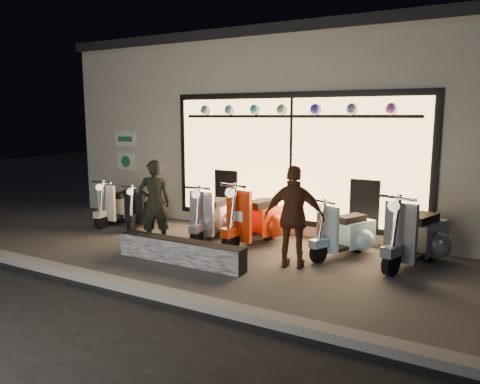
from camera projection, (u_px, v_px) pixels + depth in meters
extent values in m
plane|color=#383533|center=(205.00, 253.00, 8.28)|extent=(40.00, 40.00, 0.00)
cube|color=slate|center=(125.00, 285.00, 6.55)|extent=(40.00, 0.25, 0.12)
cube|color=beige|center=(310.00, 132.00, 12.25)|extent=(10.00, 6.00, 4.00)
cube|color=black|center=(312.00, 49.00, 11.91)|extent=(10.20, 6.20, 0.20)
cube|color=black|center=(292.00, 159.00, 9.34)|extent=(5.45, 0.06, 2.65)
cube|color=#FFBF6B|center=(291.00, 159.00, 9.31)|extent=(5.20, 0.04, 2.40)
cube|color=black|center=(291.00, 116.00, 9.14)|extent=(4.90, 0.06, 0.06)
cube|color=white|center=(126.00, 139.00, 11.42)|extent=(0.65, 0.04, 0.38)
cube|color=white|center=(127.00, 161.00, 11.50)|extent=(0.55, 0.04, 0.42)
cube|color=black|center=(181.00, 251.00, 7.71)|extent=(2.36, 0.28, 0.40)
cylinder|color=black|center=(197.00, 237.00, 8.69)|extent=(0.15, 0.36, 0.36)
cylinder|color=black|center=(221.00, 225.00, 9.64)|extent=(0.17, 0.37, 0.36)
cube|color=#B4B4B9|center=(202.00, 214.00, 8.82)|extent=(0.49, 0.13, 0.86)
cube|color=#B4B4B9|center=(218.00, 216.00, 9.51)|extent=(0.52, 0.78, 0.48)
cube|color=black|center=(216.00, 203.00, 9.36)|extent=(0.36, 0.62, 0.13)
sphere|color=#FFF2CC|center=(196.00, 194.00, 8.54)|extent=(0.17, 0.17, 0.16)
cylinder|color=black|center=(231.00, 243.00, 8.26)|extent=(0.17, 0.40, 0.39)
cylinder|color=black|center=(268.00, 230.00, 9.15)|extent=(0.20, 0.41, 0.39)
cube|color=red|center=(239.00, 216.00, 8.38)|extent=(0.53, 0.16, 0.94)
cube|color=red|center=(265.00, 219.00, 9.02)|extent=(0.60, 0.87, 0.53)
cube|color=black|center=(261.00, 204.00, 8.88)|extent=(0.42, 0.68, 0.14)
sphere|color=#FFF2CC|center=(230.00, 193.00, 8.11)|extent=(0.20, 0.20, 0.17)
cylinder|color=black|center=(131.00, 225.00, 9.80)|extent=(0.19, 0.32, 0.31)
cylinder|color=black|center=(147.00, 216.00, 10.67)|extent=(0.20, 0.32, 0.31)
cube|color=black|center=(134.00, 207.00, 9.92)|extent=(0.41, 0.20, 0.74)
cube|color=black|center=(145.00, 208.00, 10.55)|extent=(0.57, 0.72, 0.41)
cube|color=black|center=(143.00, 198.00, 10.42)|extent=(0.41, 0.56, 0.11)
sphere|color=#FFF2CC|center=(130.00, 192.00, 9.67)|extent=(0.17, 0.17, 0.13)
cylinder|color=black|center=(101.00, 221.00, 10.06)|extent=(0.12, 0.33, 0.33)
cylinder|color=black|center=(129.00, 213.00, 10.91)|extent=(0.14, 0.33, 0.33)
cube|color=beige|center=(107.00, 203.00, 10.18)|extent=(0.44, 0.10, 0.78)
cube|color=beige|center=(126.00, 205.00, 10.79)|extent=(0.45, 0.70, 0.44)
cube|color=black|center=(123.00, 195.00, 10.66)|extent=(0.31, 0.55, 0.11)
sphere|color=#FFF2CC|center=(99.00, 187.00, 9.93)|extent=(0.15, 0.15, 0.14)
cylinder|color=black|center=(318.00, 253.00, 7.74)|extent=(0.22, 0.34, 0.33)
cylinder|color=black|center=(357.00, 243.00, 8.32)|extent=(0.24, 0.35, 0.33)
cube|color=#91BCCE|center=(328.00, 229.00, 7.80)|extent=(0.44, 0.25, 0.80)
cube|color=#91BCCE|center=(354.00, 233.00, 8.22)|extent=(0.65, 0.79, 0.45)
cube|color=black|center=(351.00, 219.00, 8.12)|extent=(0.47, 0.61, 0.12)
sphere|color=#FFF2CC|center=(319.00, 208.00, 7.62)|extent=(0.19, 0.19, 0.15)
cylinder|color=black|center=(391.00, 263.00, 7.10)|extent=(0.23, 0.40, 0.39)
cylinder|color=black|center=(426.00, 249.00, 7.87)|extent=(0.25, 0.41, 0.39)
cube|color=slate|center=(401.00, 232.00, 7.19)|extent=(0.52, 0.24, 0.94)
cube|color=slate|center=(424.00, 236.00, 7.75)|extent=(0.70, 0.91, 0.53)
cube|color=black|center=(422.00, 219.00, 7.62)|extent=(0.50, 0.71, 0.14)
sphere|color=#FFF2CC|center=(394.00, 206.00, 6.95)|extent=(0.22, 0.22, 0.17)
imported|color=black|center=(155.00, 203.00, 8.74)|extent=(0.70, 0.68, 1.61)
imported|color=#58311B|center=(294.00, 217.00, 7.41)|extent=(1.03, 0.62, 1.65)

